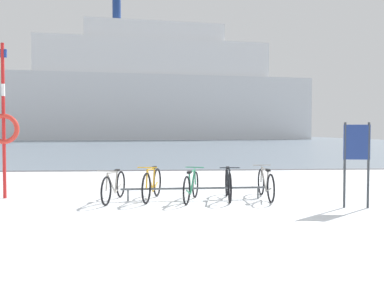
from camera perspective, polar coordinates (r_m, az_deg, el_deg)
name	(u,v)px	position (r m, az deg, el deg)	size (l,w,h in m)	color
ground	(173,142)	(59.82, -2.92, 0.35)	(80.00, 132.00, 0.08)	silver
bike_rack	(194,189)	(9.16, 0.31, -6.77)	(3.50, 0.18, 0.31)	#4C5156
bicycle_0	(114,186)	(9.17, -11.69, -6.27)	(0.48, 1.72, 0.77)	black
bicycle_1	(152,184)	(9.19, -6.04, -6.06)	(0.52, 1.71, 0.84)	black
bicycle_2	(191,186)	(9.00, -0.11, -6.38)	(0.57, 1.59, 0.78)	black
bicycle_3	(228,184)	(9.28, 5.48, -6.03)	(0.46, 1.66, 0.82)	black
bicycle_4	(266,184)	(9.47, 11.02, -5.94)	(0.46, 1.75, 0.80)	black
info_sign	(357,150)	(8.87, 23.57, -0.89)	(0.55, 0.12, 1.85)	#33383D
rescue_post	(4,125)	(10.37, -26.51, 2.59)	(0.75, 0.11, 3.80)	red
ferry_ship	(160,92)	(73.35, -4.78, 7.81)	(57.89, 15.53, 27.21)	silver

